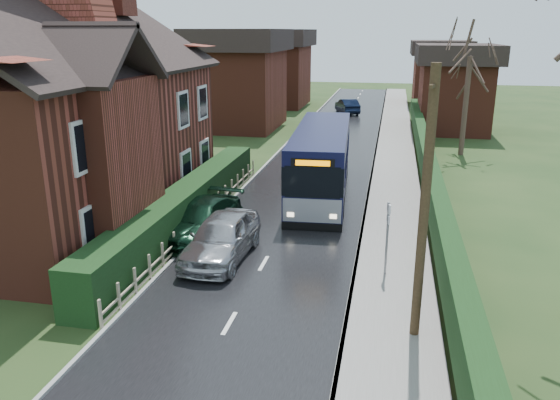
% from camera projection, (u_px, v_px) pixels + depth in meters
% --- Properties ---
extents(ground, '(140.00, 140.00, 0.00)m').
position_uv_depth(ground, '(248.00, 290.00, 16.41)').
color(ground, '#33441D').
rests_on(ground, ground).
extents(road, '(6.00, 100.00, 0.02)m').
position_uv_depth(road, '(302.00, 196.00, 25.76)').
color(road, black).
rests_on(road, ground).
extents(pavement, '(2.50, 100.00, 0.14)m').
position_uv_depth(pavement, '(394.00, 200.00, 24.93)').
color(pavement, slate).
rests_on(pavement, ground).
extents(kerb_right, '(0.12, 100.00, 0.14)m').
position_uv_depth(kerb_right, '(367.00, 198.00, 25.16)').
color(kerb_right, gray).
rests_on(kerb_right, ground).
extents(kerb_left, '(0.12, 100.00, 0.10)m').
position_uv_depth(kerb_left, '(240.00, 191.00, 26.33)').
color(kerb_left, gray).
rests_on(kerb_left, ground).
extents(front_hedge, '(1.20, 16.00, 1.60)m').
position_uv_depth(front_hedge, '(185.00, 207.00, 21.59)').
color(front_hedge, black).
rests_on(front_hedge, ground).
extents(picket_fence, '(0.10, 16.00, 0.90)m').
position_uv_depth(picket_fence, '(203.00, 216.00, 21.55)').
color(picket_fence, tan).
rests_on(picket_fence, ground).
extents(right_wall_hedge, '(0.60, 50.00, 1.80)m').
position_uv_depth(right_wall_hedge, '(431.00, 182.00, 24.35)').
color(right_wall_hedge, maroon).
rests_on(right_wall_hedge, ground).
extents(brick_house, '(9.30, 14.60, 10.30)m').
position_uv_depth(brick_house, '(61.00, 114.00, 21.25)').
color(brick_house, maroon).
rests_on(brick_house, ground).
extents(bus, '(3.02, 10.54, 3.16)m').
position_uv_depth(bus, '(321.00, 162.00, 25.63)').
color(bus, black).
rests_on(bus, ground).
extents(car_silver, '(1.99, 4.59, 1.54)m').
position_uv_depth(car_silver, '(222.00, 237.00, 18.51)').
color(car_silver, '#B6B7BC').
rests_on(car_silver, ground).
extents(car_green, '(2.55, 4.93, 1.37)m').
position_uv_depth(car_green, '(201.00, 220.00, 20.50)').
color(car_green, black).
rests_on(car_green, ground).
extents(car_distant, '(2.76, 4.40, 1.37)m').
position_uv_depth(car_distant, '(347.00, 106.00, 51.26)').
color(car_distant, black).
rests_on(car_distant, ground).
extents(bus_stop_sign, '(0.12, 0.38, 2.50)m').
position_uv_depth(bus_stop_sign, '(388.00, 229.00, 16.75)').
color(bus_stop_sign, slate).
rests_on(bus_stop_sign, ground).
extents(telegraph_pole, '(0.29, 0.87, 6.82)m').
position_uv_depth(telegraph_pole, '(424.00, 209.00, 12.85)').
color(telegraph_pole, '#2F2315').
rests_on(telegraph_pole, ground).
extents(tree_right_far, '(4.45, 4.45, 8.59)m').
position_uv_depth(tree_right_far, '(471.00, 49.00, 32.47)').
color(tree_right_far, '#3B2B23').
rests_on(tree_right_far, ground).
extents(tree_house_side, '(4.73, 4.73, 10.76)m').
position_uv_depth(tree_house_side, '(57.00, 19.00, 26.50)').
color(tree_house_side, '#342A1E').
rests_on(tree_house_side, ground).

